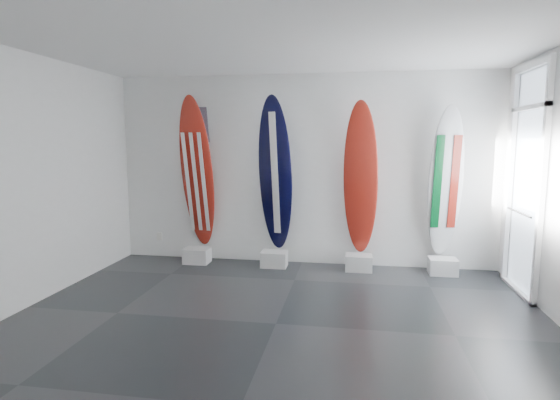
% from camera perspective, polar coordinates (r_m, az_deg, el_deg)
% --- Properties ---
extents(floor, '(6.00, 6.00, 0.00)m').
position_cam_1_polar(floor, '(4.99, -0.53, -15.57)').
color(floor, black).
rests_on(floor, ground).
extents(ceiling, '(6.00, 6.00, 0.00)m').
position_cam_1_polar(ceiling, '(4.71, -0.58, 20.31)').
color(ceiling, white).
rests_on(ceiling, wall_back).
extents(wall_back, '(6.00, 0.00, 6.00)m').
position_cam_1_polar(wall_back, '(7.08, 2.93, 3.82)').
color(wall_back, white).
rests_on(wall_back, ground).
extents(wall_front, '(6.00, 0.00, 6.00)m').
position_cam_1_polar(wall_front, '(2.22, -11.76, -4.63)').
color(wall_front, white).
rests_on(wall_front, ground).
extents(wall_left, '(0.00, 5.00, 5.00)m').
position_cam_1_polar(wall_left, '(5.92, -30.53, 2.04)').
color(wall_left, white).
rests_on(wall_left, ground).
extents(display_block_usa, '(0.40, 0.30, 0.24)m').
position_cam_1_polar(display_block_usa, '(7.38, -10.59, -7.02)').
color(display_block_usa, silver).
rests_on(display_block_usa, floor).
extents(surfboard_usa, '(0.62, 0.56, 2.44)m').
position_cam_1_polar(surfboard_usa, '(7.25, -10.58, 3.41)').
color(surfboard_usa, maroon).
rests_on(surfboard_usa, display_block_usa).
extents(display_block_navy, '(0.40, 0.30, 0.24)m').
position_cam_1_polar(display_block_navy, '(7.05, -0.74, -7.57)').
color(display_block_navy, silver).
rests_on(display_block_navy, floor).
extents(surfboard_navy, '(0.62, 0.48, 2.42)m').
position_cam_1_polar(surfboard_navy, '(6.93, -0.61, 3.30)').
color(surfboard_navy, black).
rests_on(surfboard_navy, display_block_navy).
extents(display_block_swiss, '(0.40, 0.30, 0.24)m').
position_cam_1_polar(display_block_swiss, '(6.95, 10.05, -7.91)').
color(display_block_swiss, silver).
rests_on(display_block_swiss, floor).
extents(surfboard_swiss, '(0.58, 0.39, 2.33)m').
position_cam_1_polar(surfboard_swiss, '(6.83, 10.29, 2.73)').
color(surfboard_swiss, maroon).
rests_on(surfboard_swiss, display_block_swiss).
extents(display_block_italy, '(0.40, 0.30, 0.24)m').
position_cam_1_polar(display_block_italy, '(7.08, 20.13, -7.98)').
color(display_block_italy, silver).
rests_on(display_block_italy, floor).
extents(surfboard_italy, '(0.54, 0.36, 2.25)m').
position_cam_1_polar(surfboard_italy, '(6.96, 20.44, 2.14)').
color(surfboard_italy, silver).
rests_on(surfboard_italy, display_block_italy).
extents(wall_outlet, '(0.09, 0.02, 0.13)m').
position_cam_1_polar(wall_outlet, '(7.88, -15.19, -4.50)').
color(wall_outlet, silver).
rests_on(wall_outlet, wall_back).
extents(glass_door, '(0.12, 1.16, 2.85)m').
position_cam_1_polar(glass_door, '(6.47, 29.00, 1.86)').
color(glass_door, white).
rests_on(glass_door, floor).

